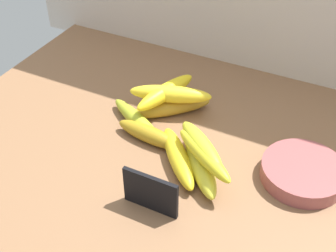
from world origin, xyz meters
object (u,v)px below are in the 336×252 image
at_px(chalkboard_sign, 151,194).
at_px(banana_3, 178,157).
at_px(banana_7, 170,94).
at_px(banana_0, 138,121).
at_px(banana_6, 204,155).
at_px(banana_1, 149,134).
at_px(banana_5, 166,92).
at_px(banana_4, 200,163).
at_px(banana_2, 169,108).
at_px(fruit_bowl, 303,172).
at_px(banana_8, 202,146).

height_order(chalkboard_sign, banana_3, chalkboard_sign).
bearing_deg(banana_7, banana_0, -118.08).
relative_size(chalkboard_sign, banana_6, 0.64).
relative_size(banana_1, banana_5, 0.88).
height_order(banana_1, banana_4, banana_4).
xyz_separation_m(banana_3, banana_7, (-0.09, 0.15, 0.04)).
bearing_deg(banana_1, banana_7, 91.24).
xyz_separation_m(banana_0, banana_2, (0.04, 0.08, 0.00)).
bearing_deg(banana_6, banana_7, 133.46).
height_order(banana_0, banana_1, banana_1).
distance_m(banana_1, banana_5, 0.12).
bearing_deg(banana_6, banana_1, 161.96).
bearing_deg(banana_3, banana_6, -9.12).
relative_size(banana_2, banana_3, 1.07).
relative_size(banana_3, banana_7, 0.99).
bearing_deg(fruit_bowl, banana_4, -159.27).
relative_size(fruit_bowl, banana_8, 1.05).
bearing_deg(chalkboard_sign, banana_5, 111.42).
bearing_deg(banana_5, banana_1, -81.63).
relative_size(banana_0, banana_5, 1.10).
xyz_separation_m(banana_2, banana_5, (-0.01, 0.01, 0.04)).
distance_m(banana_0, banana_8, 0.19).
relative_size(banana_0, banana_8, 1.25).
distance_m(fruit_bowl, banana_4, 0.21).
xyz_separation_m(banana_1, banana_7, (-0.00, 0.11, 0.04)).
bearing_deg(banana_1, chalkboard_sign, -60.74).
bearing_deg(banana_1, banana_5, 98.37).
height_order(fruit_bowl, banana_0, same).
distance_m(fruit_bowl, banana_3, 0.25).
distance_m(banana_2, banana_5, 0.04).
relative_size(banana_6, banana_7, 0.90).
distance_m(chalkboard_sign, banana_5, 0.30).
bearing_deg(banana_0, fruit_bowl, 0.89).
relative_size(banana_2, banana_8, 1.26).
bearing_deg(banana_3, banana_7, 121.38).
bearing_deg(banana_4, banana_6, -46.96).
bearing_deg(banana_4, chalkboard_sign, -108.51).
relative_size(banana_1, banana_8, 1.01).
distance_m(fruit_bowl, banana_1, 0.33).
distance_m(fruit_bowl, banana_2, 0.34).
bearing_deg(banana_3, chalkboard_sign, -88.00).
bearing_deg(banana_2, banana_8, -44.38).
xyz_separation_m(chalkboard_sign, banana_6, (0.06, 0.12, 0.02)).
distance_m(fruit_bowl, banana_5, 0.36).
bearing_deg(banana_1, banana_4, -14.74).
distance_m(fruit_bowl, banana_8, 0.21).
bearing_deg(banana_8, banana_0, 161.65).
relative_size(banana_6, banana_8, 1.07).
bearing_deg(banana_2, banana_6, -45.62).
xyz_separation_m(chalkboard_sign, banana_2, (-0.10, 0.27, -0.02)).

